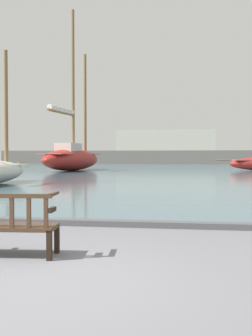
% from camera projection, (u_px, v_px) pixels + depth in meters
% --- Properties ---
extents(ground_plane, '(160.00, 160.00, 0.00)m').
position_uv_depth(ground_plane, '(35.00, 282.00, 4.83)').
color(ground_plane, slate).
extents(harbor_water, '(100.00, 80.00, 0.08)m').
position_uv_depth(harbor_water, '(175.00, 167.00, 48.31)').
color(harbor_water, '#476670').
rests_on(harbor_water, ground).
extents(quay_edge_kerb, '(40.00, 0.30, 0.12)m').
position_uv_depth(quay_edge_kerb, '(104.00, 223.00, 8.63)').
color(quay_edge_kerb, '#4C4C50').
rests_on(quay_edge_kerb, ground).
extents(park_bench, '(1.64, 0.65, 0.92)m').
position_uv_depth(park_bench, '(0.00, 224.00, 6.02)').
color(park_bench, black).
rests_on(park_bench, ground).
extents(sailboat_far_port, '(4.19, 10.48, 14.17)m').
position_uv_depth(sailboat_far_port, '(72.00, 156.00, 37.13)').
color(sailboat_far_port, maroon).
rests_on(sailboat_far_port, harbor_water).
extents(far_breakwater, '(57.54, 2.40, 5.83)m').
position_uv_depth(far_breakwater, '(177.00, 153.00, 65.52)').
color(far_breakwater, '#66605B').
rests_on(far_breakwater, ground).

